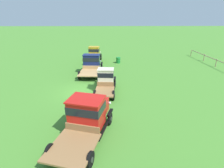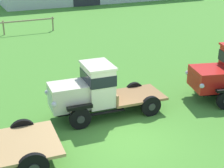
{
  "view_description": "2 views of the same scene",
  "coord_description": "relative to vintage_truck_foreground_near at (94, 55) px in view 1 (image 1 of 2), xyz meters",
  "views": [
    {
      "loc": [
        15.17,
        2.37,
        6.61
      ],
      "look_at": [
        0.73,
        2.72,
        1.0
      ],
      "focal_mm": 28.0,
      "sensor_mm": 36.0,
      "label": 1
    },
    {
      "loc": [
        -4.95,
        -9.21,
        6.32
      ],
      "look_at": [
        0.73,
        2.72,
        1.0
      ],
      "focal_mm": 55.0,
      "sensor_mm": 36.0,
      "label": 2
    }
  ],
  "objects": [
    {
      "name": "vintage_truck_far_side",
      "position": [
        17.71,
        0.91,
        0.08
      ],
      "size": [
        5.87,
        3.49,
        2.3
      ],
      "color": "black",
      "rests_on": "ground"
    },
    {
      "name": "paddock_fence",
      "position": [
        5.11,
        17.16,
        -0.31
      ],
      "size": [
        18.04,
        0.58,
        1.11
      ],
      "color": "#997F60",
      "rests_on": "ground"
    },
    {
      "name": "ground_plane",
      "position": [
        11.54,
        -0.24,
        -1.13
      ],
      "size": [
        240.0,
        240.0,
        0.0
      ],
      "primitive_type": "plane",
      "color": "#47842D"
    },
    {
      "name": "oil_drum_beside_row",
      "position": [
        0.93,
        3.69,
        -0.68
      ],
      "size": [
        0.67,
        0.67,
        0.89
      ],
      "color": "#1E7F33",
      "rests_on": "ground"
    },
    {
      "name": "vintage_truck_second_in_line",
      "position": [
        5.71,
        0.15,
        0.07
      ],
      "size": [
        5.68,
        2.67,
        2.33
      ],
      "color": "black",
      "rests_on": "ground"
    },
    {
      "name": "vintage_truck_midrow_center",
      "position": [
        11.24,
        1.94,
        -0.02
      ],
      "size": [
        4.79,
        2.06,
        2.16
      ],
      "color": "black",
      "rests_on": "ground"
    },
    {
      "name": "vintage_truck_foreground_near",
      "position": [
        0.0,
        0.0,
        0.0
      ],
      "size": [
        4.99,
        2.33,
        2.32
      ],
      "color": "black",
      "rests_on": "ground"
    }
  ]
}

